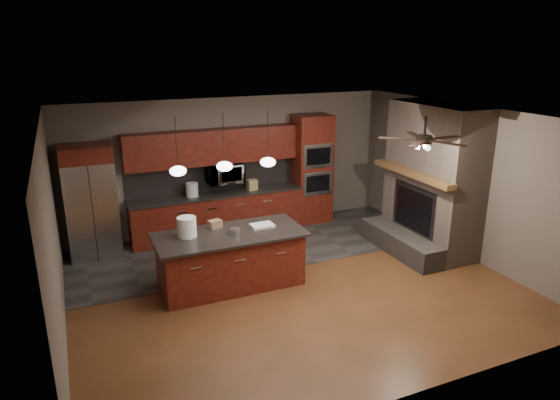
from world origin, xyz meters
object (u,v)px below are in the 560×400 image
microwave (225,173)px  counter_box (252,185)px  cardboard_box (215,224)px  white_bucket (187,227)px  refrigerator (91,202)px  paint_tray (262,225)px  counter_bucket (192,190)px  kitchen_island (231,259)px  oven_tower (312,169)px  paint_can (235,231)px

microwave → counter_box: (0.56, -0.10, -0.29)m
cardboard_box → white_bucket: bearing=-174.2°
refrigerator → white_bucket: size_ratio=6.57×
paint_tray → white_bucket: bearing=176.0°
white_bucket → paint_tray: white_bucket is taller
refrigerator → counter_bucket: bearing=2.4°
kitchen_island → counter_box: (1.22, 2.24, 0.55)m
paint_tray → counter_bucket: counter_bucket is taller
microwave → refrigerator: bearing=-177.1°
oven_tower → cardboard_box: 3.40m
microwave → kitchen_island: bearing=-105.9°
paint_can → counter_bucket: 2.36m
kitchen_island → paint_can: (0.06, -0.07, 0.51)m
paint_tray → refrigerator: bearing=138.6°
cardboard_box → counter_box: size_ratio=0.92×
cardboard_box → microwave: bearing=52.9°
refrigerator → kitchen_island: (1.95, -2.20, -0.59)m
counter_box → kitchen_island: bearing=-126.3°
microwave → counter_bucket: bearing=-175.9°
oven_tower → counter_box: (-1.42, -0.04, -0.18)m
paint_can → paint_tray: paint_can is taller
refrigerator → cardboard_box: (1.81, -1.87, -0.07)m
oven_tower → kitchen_island: size_ratio=0.98×
microwave → white_bucket: 2.58m
cardboard_box → counter_bucket: (0.10, 1.95, 0.05)m
white_bucket → cardboard_box: size_ratio=1.57×
refrigerator → white_bucket: bearing=-57.9°
kitchen_island → microwave: bearing=74.3°
paint_tray → cardboard_box: size_ratio=1.82×
paint_tray → counter_bucket: bearing=104.5°
paint_can → counter_box: (1.16, 2.31, 0.04)m
kitchen_island → counter_box: size_ratio=10.95×
paint_can → cardboard_box: cardboard_box is taller
oven_tower → counter_bucket: bearing=179.8°
kitchen_island → cardboard_box: size_ratio=11.84×
counter_box → paint_can: bearing=-124.3°
microwave → paint_tray: 2.28m
refrigerator → counter_bucket: refrigerator is taller
counter_bucket → cardboard_box: bearing=-93.0°
paint_can → counter_bucket: size_ratio=0.56×
oven_tower → refrigerator: size_ratio=1.13×
microwave → counter_bucket: 0.75m
kitchen_island → counter_bucket: size_ratio=8.73×
paint_can → refrigerator: bearing=131.5°
paint_can → paint_tray: size_ratio=0.41×
refrigerator → cardboard_box: refrigerator is taller
paint_tray → paint_can: bearing=-165.2°
oven_tower → paint_tray: size_ratio=6.36×
white_bucket → cardboard_box: 0.56m
oven_tower → microwave: size_ratio=3.25×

